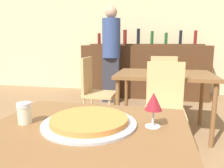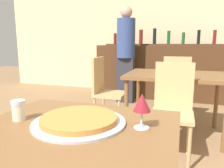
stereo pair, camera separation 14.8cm
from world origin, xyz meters
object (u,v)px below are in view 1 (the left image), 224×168
at_px(chair_far_side_back, 163,83).
at_px(chair_far_side_left, 94,88).
at_px(pizza_tray, 89,121).
at_px(chair_far_side_front, 165,103).
at_px(cheese_shaker, 25,113).
at_px(wine_glass, 154,103).
at_px(person_standing, 111,51).

height_order(chair_far_side_back, chair_far_side_left, same).
distance_m(chair_far_side_back, pizza_tray, 2.49).
bearing_deg(chair_far_side_front, chair_far_side_left, 147.79).
bearing_deg(cheese_shaker, chair_far_side_back, 74.64).
bearing_deg(pizza_tray, wine_glass, 7.20).
height_order(chair_far_side_front, wine_glass, chair_far_side_front).
relative_size(chair_far_side_front, wine_glass, 5.96).
height_order(chair_far_side_left, person_standing, person_standing).
xyz_separation_m(chair_far_side_front, chair_far_side_back, (0.00, 1.16, 0.00)).
xyz_separation_m(chair_far_side_back, pizza_tray, (-0.38, -2.45, 0.24)).
xyz_separation_m(chair_far_side_front, cheese_shaker, (-0.68, -1.33, 0.27)).
bearing_deg(pizza_tray, chair_far_side_front, 73.53).
height_order(chair_far_side_front, pizza_tray, chair_far_side_front).
relative_size(cheese_shaker, person_standing, 0.06).
xyz_separation_m(chair_far_side_front, wine_glass, (-0.09, -1.25, 0.33)).
relative_size(chair_far_side_left, person_standing, 0.53).
relative_size(cheese_shaker, wine_glass, 0.63).
relative_size(chair_far_side_left, wine_glass, 5.96).
relative_size(person_standing, wine_glass, 11.35).
height_order(chair_far_side_front, chair_far_side_back, same).
relative_size(chair_far_side_back, person_standing, 0.53).
height_order(pizza_tray, cheese_shaker, cheese_shaker).
bearing_deg(pizza_tray, chair_far_side_left, 106.23).
height_order(chair_far_side_front, person_standing, person_standing).
distance_m(chair_far_side_front, chair_far_side_back, 1.16).
bearing_deg(wine_glass, chair_far_side_left, 114.49).
distance_m(chair_far_side_left, wine_glass, 2.04).
height_order(person_standing, wine_glass, person_standing).
relative_size(chair_far_side_front, person_standing, 0.53).
relative_size(chair_far_side_front, chair_far_side_back, 1.00).
distance_m(pizza_tray, person_standing, 3.22).
xyz_separation_m(pizza_tray, person_standing, (-0.58, 3.16, 0.21)).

